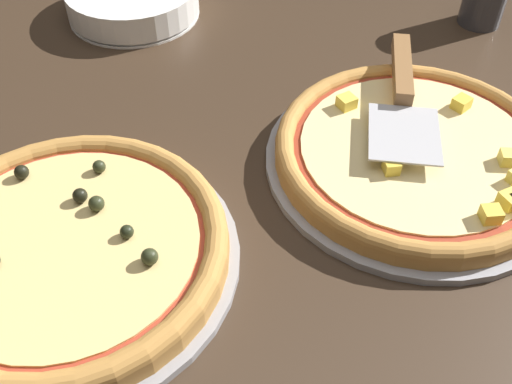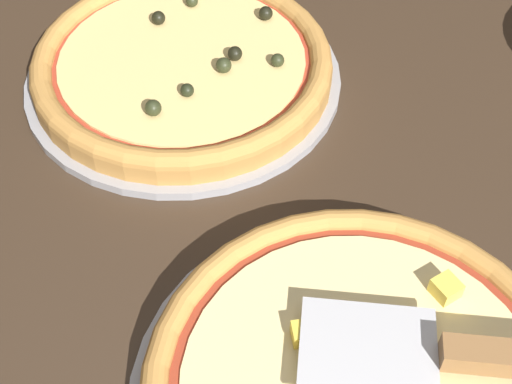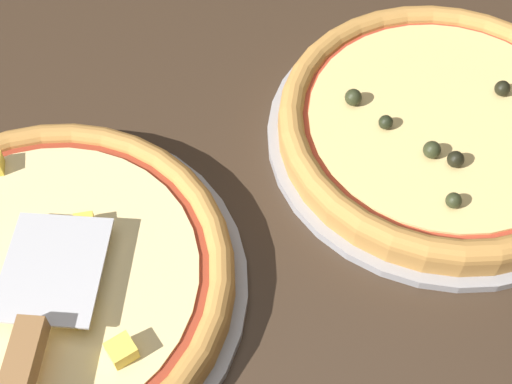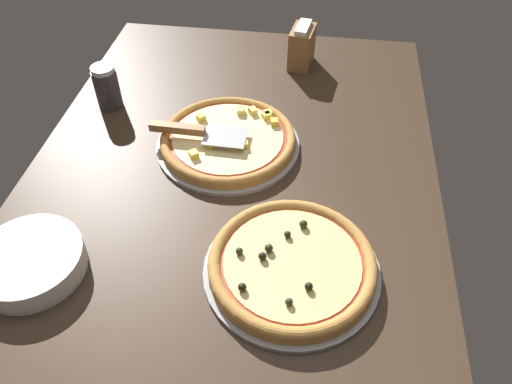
% 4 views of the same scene
% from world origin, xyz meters
% --- Properties ---
extents(ground_plane, '(1.40, 0.98, 0.04)m').
position_xyz_m(ground_plane, '(0.00, 0.00, -0.02)').
color(ground_plane, '#38281C').
extents(pizza_pan_back, '(0.35, 0.35, 0.01)m').
position_xyz_m(pizza_pan_back, '(0.26, 0.17, 0.01)').
color(pizza_pan_back, '#939399').
rests_on(pizza_pan_back, ground_plane).
extents(pizza_back, '(0.33, 0.33, 0.04)m').
position_xyz_m(pizza_back, '(0.26, 0.17, 0.03)').
color(pizza_back, '#B77F3D').
rests_on(pizza_back, pizza_pan_back).
extents(serving_spatula, '(0.08, 0.24, 0.02)m').
position_xyz_m(serving_spatula, '(-0.08, -0.12, 0.05)').
color(serving_spatula, '#B7B7BC').
rests_on(serving_spatula, pizza_front).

